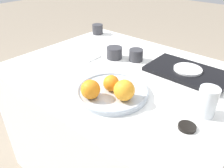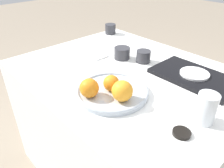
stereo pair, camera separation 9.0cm
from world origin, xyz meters
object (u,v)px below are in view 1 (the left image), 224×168
object	(u,v)px
cup_2	(98,29)
soy_dish	(187,127)
orange_1	(111,83)
cup_1	(114,53)
side_plate	(188,69)
orange_0	(124,90)
orange_2	(90,89)
fruit_platter	(112,91)
water_glass	(207,102)
cup_0	(136,55)
napkin	(89,57)
serving_tray	(187,72)

from	to	relation	value
cup_2	soy_dish	xyz separation A→B (m)	(0.92, -0.52, -0.03)
orange_1	cup_2	xyz separation A→B (m)	(-0.59, 0.53, -0.02)
cup_1	side_plate	bearing A→B (deg)	13.24
orange_0	soy_dish	world-z (taller)	orange_0
orange_0	orange_2	size ratio (longest dim) A/B	1.08
fruit_platter	water_glass	xyz separation A→B (m)	(0.34, 0.12, 0.04)
water_glass	cup_2	distance (m)	1.02
cup_0	soy_dish	size ratio (longest dim) A/B	1.26
orange_0	cup_0	xyz separation A→B (m)	(-0.19, 0.36, -0.03)
napkin	soy_dish	world-z (taller)	soy_dish
side_plate	cup_1	distance (m)	0.40
serving_tray	cup_2	xyz separation A→B (m)	(-0.76, 0.15, 0.02)
orange_1	cup_0	bearing A→B (deg)	108.62
soy_dish	cup_1	bearing A→B (deg)	153.59
fruit_platter	orange_2	bearing A→B (deg)	-107.39
cup_0	cup_2	size ratio (longest dim) A/B	1.01
cup_2	orange_1	bearing A→B (deg)	-41.92
serving_tray	water_glass	bearing A→B (deg)	-54.76
orange_2	cup_2	world-z (taller)	orange_2
water_glass	napkin	bearing A→B (deg)	173.49
side_plate	soy_dish	xyz separation A→B (m)	(0.17, -0.37, -0.02)
orange_0	napkin	world-z (taller)	orange_0
water_glass	orange_2	bearing A→B (deg)	-150.10
side_plate	cup_1	size ratio (longest dim) A/B	1.54
orange_1	orange_2	xyz separation A→B (m)	(-0.03, -0.09, 0.00)
orange_1	side_plate	distance (m)	0.41
orange_1	cup_1	world-z (taller)	orange_1
side_plate	cup_2	bearing A→B (deg)	168.74
cup_0	cup_2	distance (m)	0.51
orange_0	cup_1	distance (m)	0.43
serving_tray	cup_0	world-z (taller)	cup_0
orange_1	orange_2	size ratio (longest dim) A/B	0.88
orange_2	soy_dish	xyz separation A→B (m)	(0.36, 0.10, -0.05)
serving_tray	cup_0	xyz separation A→B (m)	(-0.28, -0.04, 0.02)
orange_2	orange_0	bearing A→B (deg)	36.13
fruit_platter	napkin	size ratio (longest dim) A/B	3.04
serving_tray	soy_dish	world-z (taller)	serving_tray
orange_2	soy_dish	size ratio (longest dim) A/B	1.27
side_plate	napkin	size ratio (longest dim) A/B	1.33
serving_tray	napkin	xyz separation A→B (m)	(-0.51, -0.18, -0.01)
water_glass	orange_1	bearing A→B (deg)	-160.92
cup_1	cup_2	size ratio (longest dim) A/B	1.15
orange_0	serving_tray	world-z (taller)	orange_0
orange_2	soy_dish	world-z (taller)	orange_2
fruit_platter	cup_1	distance (m)	0.37
side_plate	cup_2	world-z (taller)	cup_2
soy_dish	napkin	bearing A→B (deg)	164.19
serving_tray	soy_dish	size ratio (longest dim) A/B	6.21
orange_2	soy_dish	distance (m)	0.38
serving_tray	side_plate	world-z (taller)	side_plate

